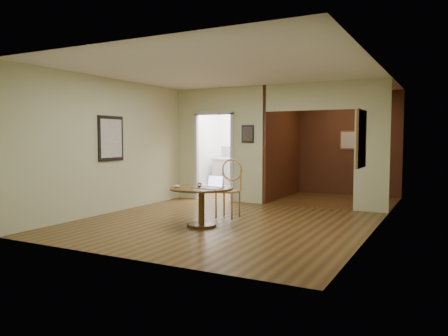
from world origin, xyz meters
The scene contains 11 objects.
floor centered at (0.00, 0.00, 0.00)m, with size 5.00×5.00×0.00m, color #452D13.
room_shell centered at (-0.47, 3.10, 1.29)m, with size 5.20×7.50×5.00m.
dining_table centered at (-0.17, -0.34, 0.50)m, with size 1.07×1.07×0.67m.
chair centered at (-0.16, 0.69, 0.62)m, with size 0.47×0.47×1.11m.
open_laptop centered at (0.09, -0.40, 0.73)m, with size 0.33×0.29×0.22m.
closed_laptop centered at (-0.12, -0.15, 0.68)m, with size 0.35×0.22×0.03m, color #B0B1B5.
mouse centered at (-0.52, -0.57, 0.69)m, with size 0.11×0.06×0.05m, color silver.
wine_glass centered at (-0.20, -0.36, 0.71)m, with size 0.08×0.08×0.09m, color white, non-canonical shape.
pen centered at (-0.22, -0.49, 0.67)m, with size 0.01×0.01×0.13m, color #0C1558.
kitchen_cabinet centered at (-1.35, 4.20, 0.47)m, with size 2.06×0.60×0.94m.
grocery_bag centered at (-0.55, 4.20, 1.10)m, with size 0.32×0.27×0.32m, color #C2B68E.
Camera 1 is at (3.59, -6.70, 1.52)m, focal length 35.00 mm.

